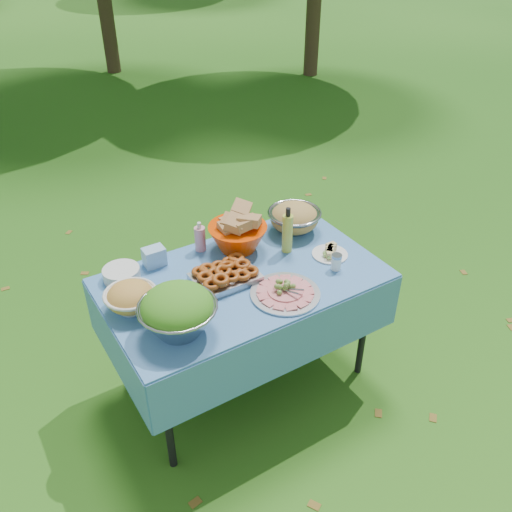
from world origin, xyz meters
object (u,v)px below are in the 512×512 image
(charcuterie_platter, at_px, (285,288))
(pasta_bowl_steel, at_px, (294,217))
(plate_stack, at_px, (121,274))
(salad_bowl, at_px, (178,311))
(oil_bottle, at_px, (287,230))
(picnic_table, at_px, (244,331))
(bread_bowl, at_px, (238,232))

(charcuterie_platter, bearing_deg, pasta_bowl_steel, 50.95)
(plate_stack, distance_m, charcuterie_platter, 0.86)
(salad_bowl, relative_size, oil_bottle, 1.33)
(charcuterie_platter, relative_size, oil_bottle, 1.31)
(picnic_table, xyz_separation_m, pasta_bowl_steel, (0.51, 0.25, 0.46))
(picnic_table, height_order, charcuterie_platter, charcuterie_platter)
(salad_bowl, bearing_deg, picnic_table, 23.91)
(bread_bowl, height_order, pasta_bowl_steel, bread_bowl)
(oil_bottle, bearing_deg, salad_bowl, -159.98)
(salad_bowl, relative_size, plate_stack, 1.88)
(picnic_table, distance_m, plate_stack, 0.76)
(salad_bowl, height_order, oil_bottle, oil_bottle)
(salad_bowl, xyz_separation_m, plate_stack, (-0.08, 0.53, -0.09))
(salad_bowl, height_order, pasta_bowl_steel, salad_bowl)
(picnic_table, bearing_deg, charcuterie_platter, -66.62)
(salad_bowl, distance_m, plate_stack, 0.54)
(salad_bowl, height_order, bread_bowl, salad_bowl)
(oil_bottle, bearing_deg, charcuterie_platter, -125.64)
(oil_bottle, bearing_deg, pasta_bowl_steel, 45.08)
(bread_bowl, bearing_deg, plate_stack, 174.04)
(picnic_table, distance_m, salad_bowl, 0.71)
(salad_bowl, bearing_deg, bread_bowl, 38.30)
(picnic_table, height_order, plate_stack, plate_stack)
(oil_bottle, bearing_deg, bread_bowl, 143.33)
(oil_bottle, bearing_deg, picnic_table, -165.63)
(picnic_table, relative_size, pasta_bowl_steel, 4.64)
(bread_bowl, relative_size, pasta_bowl_steel, 1.06)
(salad_bowl, height_order, plate_stack, salad_bowl)
(pasta_bowl_steel, distance_m, charcuterie_platter, 0.64)
(picnic_table, distance_m, bread_bowl, 0.57)
(picnic_table, distance_m, oil_bottle, 0.63)
(pasta_bowl_steel, bearing_deg, picnic_table, -153.38)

